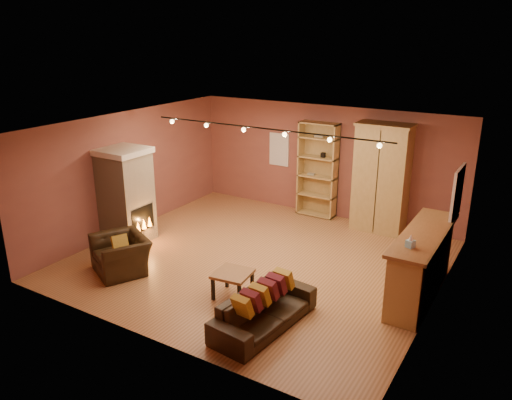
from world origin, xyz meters
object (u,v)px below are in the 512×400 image
Objects in this scene: bar_counter at (421,264)px; coffee_table at (233,276)px; loveseat at (264,304)px; bookcase at (319,169)px; armoire at (381,178)px; fireplace at (126,195)px; armchair at (121,249)px.

coffee_table is (-2.82, -1.75, -0.22)m from bar_counter.
bar_counter is at bearing -32.90° from loveseat.
coffee_table is at bearing -84.08° from bookcase.
armoire is at bearing 121.35° from bar_counter.
bookcase is at bearing 173.19° from armoire.
bookcase reaches higher than loveseat.
fireplace reaches higher than bar_counter.
armchair is (-3.38, 0.22, 0.07)m from loveseat.
armoire is (4.61, 3.52, 0.22)m from fireplace.
bookcase is 1.68m from armoire.
bar_counter is 2.96m from loveseat.
armchair is (-1.94, -4.94, -0.74)m from bookcase.
fireplace reaches higher than loveseat.
fireplace is 0.88× the size of bookcase.
bookcase is 0.94× the size of bar_counter.
bar_counter is (1.63, -2.68, -0.66)m from armoire.
armoire is at bearing -6.81° from bookcase.
loveseat is 1.56× the size of armchair.
bookcase is at bearing 95.59° from armchair.
fireplace is 1.63× the size of armchair.
coffee_table is (-1.19, -4.43, -0.88)m from armoire.
armoire reaches higher than coffee_table.
bookcase is at bearing 138.94° from bar_counter.
bookcase is 4.72m from coffee_table.
bar_counter is at bearing -41.06° from bookcase.
loveseat is (-1.86, -2.29, -0.21)m from bar_counter.
coffee_table is at bearing -105.06° from armoire.
armchair is (-5.24, -2.07, -0.14)m from bar_counter.
loveseat is at bearing 23.27° from armchair.
loveseat is 2.95× the size of coffee_table.
armchair is 2.44m from coffee_table.
coffee_table is (-0.96, 0.54, -0.00)m from loveseat.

